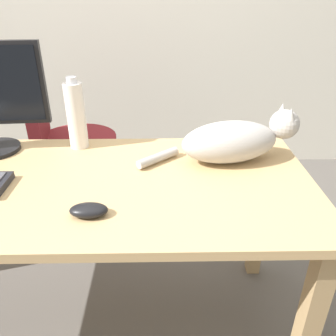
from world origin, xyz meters
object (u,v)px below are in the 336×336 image
(office_chair, at_px, (70,158))
(cat, at_px, (235,140))
(water_bottle, at_px, (76,115))
(computer_mouse, at_px, (89,210))

(office_chair, height_order, cat, office_chair)
(water_bottle, bearing_deg, cat, -12.12)
(cat, xyz_separation_m, water_bottle, (-0.60, 0.13, 0.05))
(office_chair, distance_m, cat, 1.08)
(cat, distance_m, water_bottle, 0.62)
(cat, relative_size, computer_mouse, 5.50)
(office_chair, bearing_deg, cat, -38.12)
(office_chair, height_order, computer_mouse, office_chair)
(computer_mouse, relative_size, water_bottle, 0.39)
(office_chair, xyz_separation_m, computer_mouse, (0.32, -0.98, 0.32))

